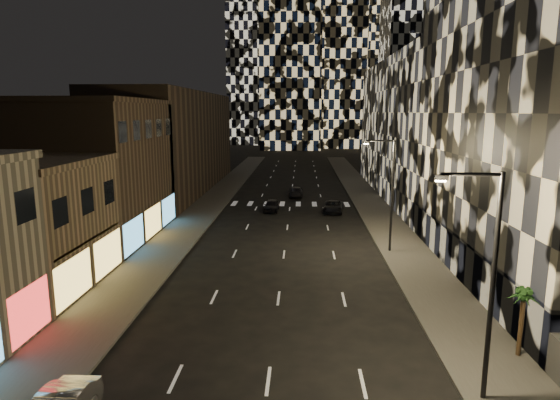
# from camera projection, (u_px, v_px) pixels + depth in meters

# --- Properties ---
(sidewalk_left) EXTENTS (4.00, 120.00, 0.15)m
(sidewalk_left) POSITION_uv_depth(u_px,v_px,m) (211.00, 203.00, 58.62)
(sidewalk_left) COLOR #47443F
(sidewalk_left) RESTS_ON ground
(sidewalk_right) EXTENTS (4.00, 120.00, 0.15)m
(sidewalk_right) POSITION_uv_depth(u_px,v_px,m) (371.00, 204.00, 57.73)
(sidewalk_right) COLOR #47443F
(sidewalk_right) RESTS_ON ground
(curb_left) EXTENTS (0.20, 120.00, 0.15)m
(curb_left) POSITION_uv_depth(u_px,v_px,m) (227.00, 203.00, 58.53)
(curb_left) COLOR #4C4C47
(curb_left) RESTS_ON ground
(curb_right) EXTENTS (0.20, 120.00, 0.15)m
(curb_right) POSITION_uv_depth(u_px,v_px,m) (354.00, 204.00, 57.82)
(curb_right) COLOR #4C4C47
(curb_right) RESTS_ON ground
(retail_tan) EXTENTS (10.00, 10.00, 8.00)m
(retail_tan) POSITION_uv_depth(u_px,v_px,m) (13.00, 228.00, 29.74)
(retail_tan) COLOR #7C634A
(retail_tan) RESTS_ON ground
(retail_brown) EXTENTS (10.00, 15.00, 12.00)m
(retail_brown) POSITION_uv_depth(u_px,v_px,m) (96.00, 172.00, 41.64)
(retail_brown) COLOR #473728
(retail_brown) RESTS_ON ground
(retail_filler_left) EXTENTS (10.00, 40.00, 14.00)m
(retail_filler_left) POSITION_uv_depth(u_px,v_px,m) (175.00, 142.00, 67.47)
(retail_filler_left) COLOR #473728
(retail_filler_left) RESTS_ON ground
(midrise_base) EXTENTS (0.60, 25.00, 3.00)m
(midrise_base) POSITION_uv_depth(u_px,v_px,m) (459.00, 255.00, 32.33)
(midrise_base) COLOR #383838
(midrise_base) RESTS_ON ground
(midrise_filler_right) EXTENTS (16.00, 40.00, 18.00)m
(midrise_filler_right) POSITION_uv_depth(u_px,v_px,m) (441.00, 129.00, 62.49)
(midrise_filler_right) COLOR #232326
(midrise_filler_right) RESTS_ON ground
(streetlight_near) EXTENTS (2.55, 0.25, 9.00)m
(streetlight_near) POSITION_uv_depth(u_px,v_px,m) (487.00, 272.00, 17.56)
(streetlight_near) COLOR black
(streetlight_near) RESTS_ON sidewalk_right
(streetlight_far) EXTENTS (2.55, 0.25, 9.00)m
(streetlight_far) POSITION_uv_depth(u_px,v_px,m) (389.00, 187.00, 37.19)
(streetlight_far) COLOR black
(streetlight_far) RESTS_ON sidewalk_right
(car_dark_midlane) EXTENTS (1.78, 4.01, 1.34)m
(car_dark_midlane) POSITION_uv_depth(u_px,v_px,m) (272.00, 206.00, 53.78)
(car_dark_midlane) COLOR black
(car_dark_midlane) RESTS_ON ground
(car_dark_oncoming) EXTENTS (1.91, 4.65, 1.35)m
(car_dark_oncoming) POSITION_uv_depth(u_px,v_px,m) (296.00, 192.00, 63.14)
(car_dark_oncoming) COLOR black
(car_dark_oncoming) RESTS_ON ground
(car_dark_rightlane) EXTENTS (2.73, 4.90, 1.30)m
(car_dark_rightlane) POSITION_uv_depth(u_px,v_px,m) (333.00, 207.00, 53.15)
(car_dark_rightlane) COLOR black
(car_dark_rightlane) RESTS_ON ground
(palm_tree) EXTENTS (1.67, 1.66, 3.29)m
(palm_tree) POSITION_uv_depth(u_px,v_px,m) (524.00, 300.00, 21.27)
(palm_tree) COLOR #47331E
(palm_tree) RESTS_ON sidewalk_right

